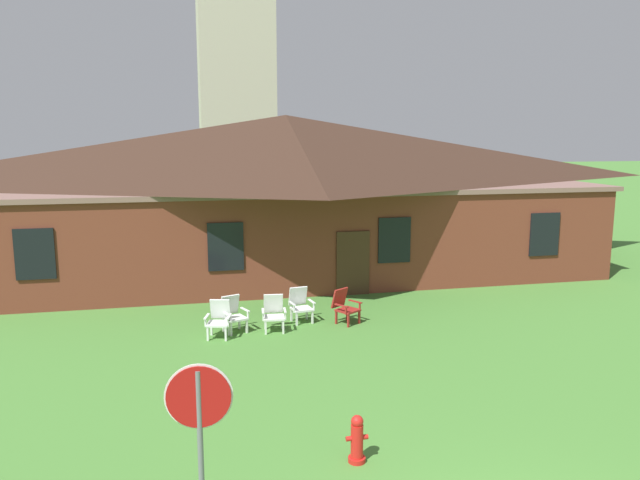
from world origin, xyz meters
name	(u,v)px	position (x,y,z in m)	size (l,w,h in m)	color
brick_building	(286,190)	(0.00, 18.29, 3.01)	(22.76, 10.40, 5.91)	brown
dome_tower	(235,69)	(-0.29, 36.62, 9.43)	(5.18, 5.18, 20.51)	#BCB29E
stop_sign	(200,423)	(-3.86, 1.40, 1.81)	(0.80, 0.12, 2.54)	slate
lawn_chair_by_porch	(219,318)	(-3.17, 9.95, 0.50)	(0.74, 0.78, 0.96)	white
lawn_chair_near_door	(233,313)	(-2.78, 10.32, 0.50)	(0.78, 0.82, 0.96)	silver
lawn_chair_left_end	(274,312)	(-1.71, 10.17, 0.50)	(0.68, 0.71, 0.96)	silver
lawn_chair_middle	(300,304)	(-0.87, 10.80, 0.50)	(0.71, 0.75, 0.96)	white
lawn_chair_right_end	(345,305)	(0.30, 10.39, 0.50)	(0.85, 0.87, 0.96)	maroon
fire_hydrant	(357,440)	(-1.39, 3.22, 0.38)	(0.36, 0.28, 0.79)	red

